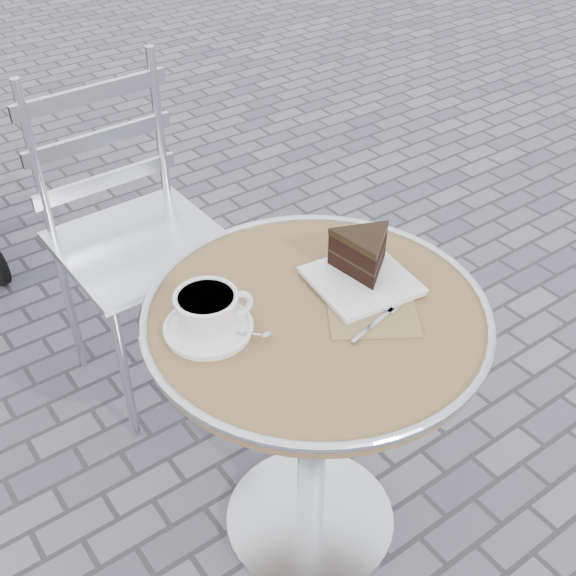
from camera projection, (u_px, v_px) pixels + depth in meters
ground at (310, 522)px, 1.92m from camera, size 80.00×80.00×0.00m
cafe_table at (315, 369)px, 1.57m from camera, size 0.72×0.72×0.74m
cappuccino_set at (209, 315)px, 1.39m from camera, size 0.18×0.18×0.09m
cake_plate_set at (363, 259)px, 1.52m from camera, size 0.27×0.31×0.11m
bistro_chair at (120, 199)px, 2.05m from camera, size 0.45×0.45×0.98m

